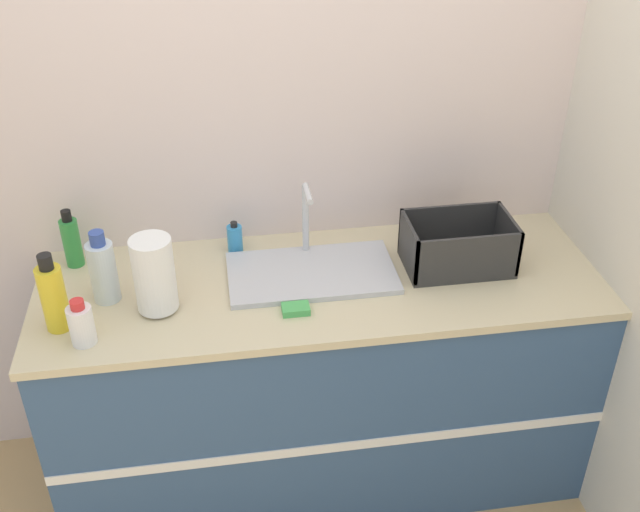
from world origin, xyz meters
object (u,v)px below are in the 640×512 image
object	(u,v)px
paper_towel_roll	(154,275)
bottle_yellow	(53,296)
bottle_green	(72,241)
soap_dispenser	(235,239)
dish_rack	(458,249)
bottle_clear	(103,270)
sink	(311,270)
bottle_white_spray	(81,324)

from	to	relation	value
paper_towel_roll	bottle_yellow	world-z (taller)	bottle_yellow
bottle_green	soap_dispenser	xyz separation A→B (m)	(0.57, -0.00, -0.04)
dish_rack	bottle_clear	distance (m)	1.22
bottle_clear	soap_dispenser	xyz separation A→B (m)	(0.44, 0.23, -0.06)
sink	bottle_green	distance (m)	0.85
sink	soap_dispenser	bearing A→B (deg)	142.49
bottle_yellow	bottle_green	world-z (taller)	bottle_yellow
sink	bottle_clear	size ratio (longest dim) A/B	2.26
sink	soap_dispenser	size ratio (longest dim) A/B	4.77
bottle_clear	soap_dispenser	distance (m)	0.50
paper_towel_roll	bottle_clear	bearing A→B (deg)	153.31
bottle_white_spray	bottle_green	size ratio (longest dim) A/B	0.72
bottle_green	sink	bearing A→B (deg)	-13.29
bottle_yellow	bottle_green	xyz separation A→B (m)	(0.01, 0.37, -0.02)
dish_rack	bottle_white_spray	bearing A→B (deg)	-169.19
paper_towel_roll	bottle_white_spray	xyz separation A→B (m)	(-0.22, -0.14, -0.07)
soap_dispenser	dish_rack	bearing A→B (deg)	-15.63
bottle_yellow	sink	bearing A→B (deg)	11.76
paper_towel_roll	dish_rack	world-z (taller)	paper_towel_roll
sink	paper_towel_roll	xyz separation A→B (m)	(-0.52, -0.12, 0.12)
paper_towel_roll	dish_rack	size ratio (longest dim) A/B	0.71
paper_towel_roll	bottle_white_spray	distance (m)	0.27
paper_towel_roll	dish_rack	distance (m)	1.05
bottle_yellow	bottle_white_spray	xyz separation A→B (m)	(0.09, -0.09, -0.05)
sink	bottle_green	size ratio (longest dim) A/B	2.67
paper_towel_roll	bottle_white_spray	world-z (taller)	paper_towel_roll
paper_towel_roll	bottle_green	xyz separation A→B (m)	(-0.30, 0.32, -0.04)
sink	bottle_yellow	world-z (taller)	sink
bottle_clear	soap_dispenser	size ratio (longest dim) A/B	2.11
paper_towel_roll	soap_dispenser	distance (m)	0.43
sink	dish_rack	xyz separation A→B (m)	(0.52, -0.02, 0.05)
sink	bottle_white_spray	distance (m)	0.79
bottle_white_spray	bottle_clear	xyz separation A→B (m)	(0.05, 0.22, 0.04)
dish_rack	soap_dispenser	size ratio (longest dim) A/B	3.04
bottle_white_spray	soap_dispenser	distance (m)	0.67
bottle_clear	soap_dispenser	world-z (taller)	bottle_clear
sink	bottle_green	bearing A→B (deg)	166.71
paper_towel_roll	bottle_white_spray	size ratio (longest dim) A/B	1.69
bottle_clear	dish_rack	bearing A→B (deg)	0.81
sink	bottle_clear	bearing A→B (deg)	-176.82
sink	paper_towel_roll	distance (m)	0.55
bottle_green	soap_dispenser	distance (m)	0.57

